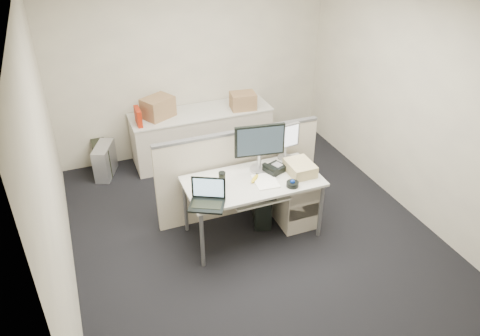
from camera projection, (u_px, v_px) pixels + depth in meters
name	position (u px, v px, depth m)	size (l,w,h in m)	color
floor	(252.00, 232.00, 5.51)	(4.00, 4.50, 0.01)	black
wall_back	(192.00, 63.00, 6.60)	(4.00, 0.02, 2.70)	beige
wall_front	(388.00, 275.00, 3.02)	(4.00, 0.02, 2.70)	beige
wall_left	(48.00, 166.00, 4.19)	(0.02, 4.50, 2.70)	beige
wall_right	(412.00, 102.00, 5.43)	(0.02, 4.50, 2.70)	beige
desk	(253.00, 185.00, 5.17)	(1.50, 0.75, 0.73)	silver
keyboard_tray	(259.00, 197.00, 5.05)	(0.62, 0.32, 0.02)	silver
drawer_pedestal	(293.00, 198.00, 5.55)	(0.40, 0.55, 0.65)	#ADA391
cubicle_partition	(238.00, 174.00, 5.58)	(2.00, 0.06, 1.10)	beige
back_counter	(202.00, 135.00, 6.86)	(2.00, 0.60, 0.72)	#ADA391
monitor_main	(259.00, 148.00, 5.18)	(0.56, 0.22, 0.56)	black
monitor_small	(285.00, 142.00, 5.44)	(0.35, 0.17, 0.43)	#B7B7BC
laptop	(206.00, 196.00, 4.65)	(0.35, 0.26, 0.26)	black
trackball	(292.00, 184.00, 5.02)	(0.13, 0.13, 0.05)	black
desk_phone	(275.00, 169.00, 5.27)	(0.22, 0.18, 0.07)	black
paper_stack	(266.00, 181.00, 5.10)	(0.24, 0.31, 0.01)	white
sticky_pad	(275.00, 185.00, 5.04)	(0.09, 0.09, 0.01)	yellow
travel_mug	(222.00, 180.00, 5.00)	(0.07, 0.07, 0.15)	black
banana	(255.00, 179.00, 5.12)	(0.18, 0.04, 0.04)	yellow
cellphone	(257.00, 172.00, 5.26)	(0.06, 0.11, 0.01)	black
manila_folders	(300.00, 168.00, 5.23)	(0.27, 0.35, 0.13)	tan
keyboard	(256.00, 198.00, 4.99)	(0.41, 0.15, 0.02)	black
pc_tower_desk	(261.00, 204.00, 5.61)	(0.19, 0.48, 0.45)	black
pc_tower_spare_dark	(102.00, 158.00, 6.56)	(0.19, 0.46, 0.43)	black
pc_tower_spare_silver	(105.00, 161.00, 6.49)	(0.20, 0.49, 0.46)	#B7B7BC
cardboard_box_left	(158.00, 108.00, 6.44)	(0.41, 0.30, 0.30)	#946A44
cardboard_box_right	(243.00, 101.00, 6.70)	(0.35, 0.27, 0.25)	#946A44
red_binder	(138.00, 117.00, 6.25)	(0.06, 0.27, 0.25)	#951E09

